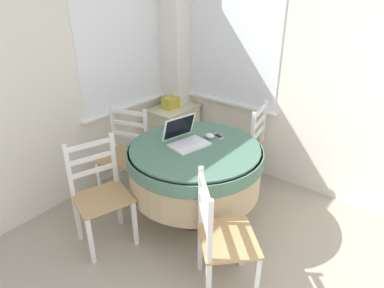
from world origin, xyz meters
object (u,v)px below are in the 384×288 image
at_px(dining_chair_near_right_window, 245,146).
at_px(storage_box, 171,103).
at_px(dining_chair_camera_near, 222,239).
at_px(dining_chair_left_flank, 101,195).
at_px(round_dining_table, 195,165).
at_px(dining_chair_near_back_window, 125,155).
at_px(corner_cabinet, 174,132).
at_px(cell_phone, 218,136).
at_px(computer_mouse, 210,136).
at_px(laptop, 186,138).

xyz_separation_m(dining_chair_near_right_window, storage_box, (-0.03, 1.00, 0.27)).
bearing_deg(dining_chair_camera_near, dining_chair_left_flank, 99.99).
xyz_separation_m(round_dining_table, storage_box, (0.79, 0.97, 0.14)).
xyz_separation_m(dining_chair_near_back_window, dining_chair_near_right_window, (0.91, -0.85, 0.00)).
xyz_separation_m(dining_chair_left_flank, corner_cabinet, (1.52, 0.53, -0.12)).
relative_size(cell_phone, dining_chair_camera_near, 0.15).
bearing_deg(dining_chair_left_flank, computer_mouse, -25.76).
height_order(computer_mouse, storage_box, computer_mouse).
relative_size(dining_chair_near_back_window, storage_box, 5.14).
distance_m(cell_phone, corner_cabinet, 1.23).
bearing_deg(laptop, dining_chair_camera_near, -124.65).
height_order(round_dining_table, laptop, laptop).
distance_m(computer_mouse, dining_chair_near_right_window, 0.69).
distance_m(computer_mouse, storage_box, 1.13).
bearing_deg(corner_cabinet, storage_box, -177.46).
bearing_deg(computer_mouse, dining_chair_near_right_window, -3.59).
relative_size(round_dining_table, dining_chair_near_back_window, 1.27).
relative_size(cell_phone, dining_chair_near_back_window, 0.15).
bearing_deg(corner_cabinet, computer_mouse, -122.41).
bearing_deg(storage_box, dining_chair_near_back_window, -169.89).
bearing_deg(dining_chair_left_flank, corner_cabinet, 19.27).
bearing_deg(dining_chair_left_flank, dining_chair_camera_near, -80.01).
bearing_deg(dining_chair_near_back_window, dining_chair_near_right_window, -42.82).
bearing_deg(dining_chair_camera_near, cell_phone, 36.42).
height_order(dining_chair_near_back_window, dining_chair_near_right_window, same).
relative_size(round_dining_table, dining_chair_camera_near, 1.27).
relative_size(computer_mouse, dining_chair_near_back_window, 0.10).
bearing_deg(dining_chair_near_back_window, corner_cabinet, 9.78).
xyz_separation_m(round_dining_table, laptop, (-0.00, 0.10, 0.23)).
xyz_separation_m(dining_chair_near_back_window, storage_box, (0.88, 0.16, 0.27)).
bearing_deg(dining_chair_camera_near, dining_chair_near_back_window, 74.13).
bearing_deg(computer_mouse, storage_box, 59.27).
bearing_deg(round_dining_table, cell_phone, -8.70).
xyz_separation_m(computer_mouse, dining_chair_camera_near, (-0.72, -0.63, -0.33)).
height_order(dining_chair_near_back_window, storage_box, dining_chair_near_back_window).
distance_m(dining_chair_near_back_window, dining_chair_camera_near, 1.49).
relative_size(computer_mouse, dining_chair_left_flank, 0.10).
relative_size(round_dining_table, dining_chair_left_flank, 1.27).
height_order(computer_mouse, dining_chair_camera_near, dining_chair_camera_near).
bearing_deg(dining_chair_near_right_window, dining_chair_near_back_window, 137.18).
distance_m(laptop, dining_chair_near_right_window, 0.90).
height_order(dining_chair_camera_near, corner_cabinet, dining_chair_camera_near).
height_order(computer_mouse, corner_cabinet, computer_mouse).
bearing_deg(laptop, cell_phone, -26.78).
height_order(dining_chair_camera_near, dining_chair_left_flank, same).
bearing_deg(dining_chair_near_right_window, laptop, 170.47).
relative_size(dining_chair_camera_near, dining_chair_left_flank, 1.00).
height_order(dining_chair_near_back_window, dining_chair_left_flank, same).
relative_size(round_dining_table, cell_phone, 8.72).
relative_size(dining_chair_near_right_window, dining_chair_left_flank, 1.00).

